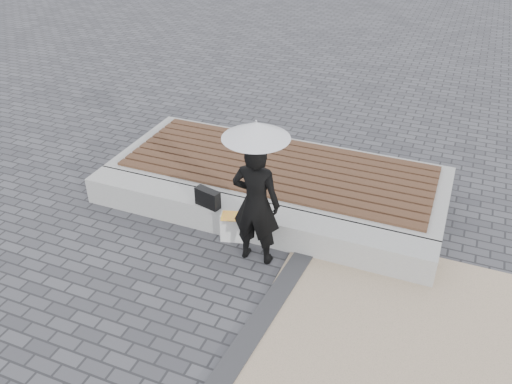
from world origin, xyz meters
The scene contains 10 objects.
ground centered at (0.00, 0.00, 0.00)m, with size 80.00×80.00×0.00m, color #47484C.
edging_band centered at (0.75, -0.50, 0.02)m, with size 0.25×5.20×0.04m, color #323235.
seating_ledge centered at (0.00, 1.60, 0.20)m, with size 5.00×0.45×0.40m, color #ABACA7.
timber_platform centered at (0.00, 2.80, 0.20)m, with size 5.00×2.00×0.40m, color #9F9F99.
timber_decking centered at (0.00, 2.80, 0.42)m, with size 4.60×1.80×0.04m, color #523526, non-canonical shape.
woman centered at (0.32, 1.13, 0.83)m, with size 0.61×0.40×1.67m, color black.
parasol centered at (0.32, 1.13, 1.81)m, with size 0.79×0.79×1.01m.
handbag centered at (-0.51, 1.44, 0.53)m, with size 0.36×0.13×0.25m, color black.
canvas_tote centered at (-0.09, 1.38, 0.20)m, with size 0.39×0.16×0.41m, color white.
magazine centered at (-0.09, 1.33, 0.41)m, with size 0.32×0.23×0.01m, color #FF5B3C.
Camera 1 is at (2.35, -3.85, 4.38)m, focal length 37.33 mm.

